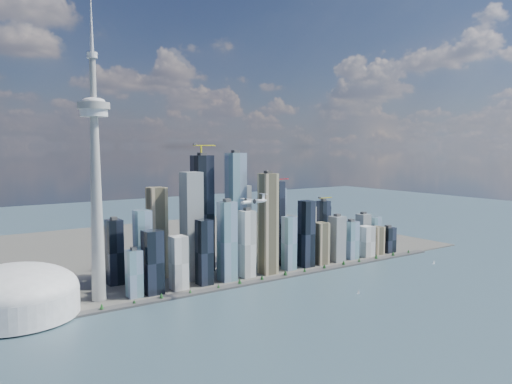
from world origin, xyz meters
TOP-DOWN VIEW (x-y plane):
  - ground at (0.00, 0.00)m, footprint 4000.00×4000.00m
  - seawall at (0.00, 250.00)m, footprint 1100.00×22.00m
  - land at (0.00, 700.00)m, footprint 1400.00×900.00m
  - shoreline_trees at (0.00, 250.00)m, footprint 960.53×7.20m
  - skyscraper_cluster at (59.61, 336.81)m, footprint 736.00×142.00m
  - needle_tower at (-300.00, 310.00)m, footprint 56.00×56.00m
  - dome_stadium at (-440.00, 300.00)m, footprint 200.00×200.00m
  - airplane at (-49.14, 173.56)m, footprint 67.88×60.30m
  - sailboat_west at (127.43, 73.81)m, footprint 6.31×2.80m
  - sailboat_east at (457.42, 143.78)m, footprint 7.60×2.46m

SIDE VIEW (x-z plane):
  - ground at x=0.00m, z-range 0.00..0.00m
  - land at x=0.00m, z-range 0.00..3.00m
  - seawall at x=0.00m, z-range 0.00..4.00m
  - sailboat_west at x=127.43m, z-range -1.56..7.16m
  - sailboat_east at x=457.42m, z-range -1.89..8.65m
  - shoreline_trees at x=0.00m, z-range 4.38..13.18m
  - dome_stadium at x=-440.00m, z-range -3.56..82.44m
  - skyscraper_cluster at x=59.61m, z-range -53.78..233.04m
  - airplane at x=-49.14m, z-range 173.65..190.24m
  - needle_tower at x=-300.00m, z-range -39.41..511.09m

